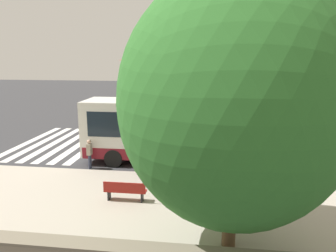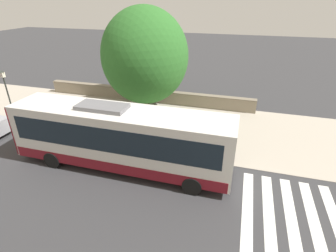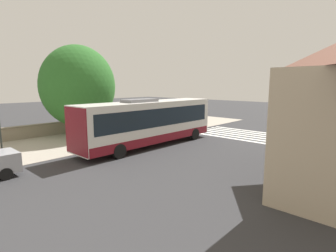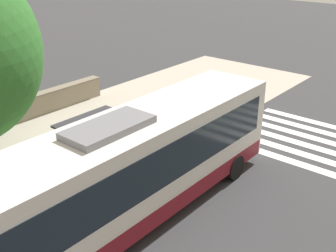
{
  "view_description": "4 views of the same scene",
  "coord_description": "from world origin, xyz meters",
  "px_view_note": "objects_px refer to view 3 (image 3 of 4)",
  "views": [
    {
      "loc": [
        -15.99,
        1.64,
        6.05
      ],
      "look_at": [
        0.62,
        3.83,
        2.4
      ],
      "focal_mm": 35.0,
      "sensor_mm": 36.0,
      "label": 1
    },
    {
      "loc": [
        13.33,
        8.61,
        9.01
      ],
      "look_at": [
        0.6,
        4.88,
        2.4
      ],
      "focal_mm": 28.0,
      "sensor_mm": 36.0,
      "label": 2
    },
    {
      "loc": [
        16.85,
        -11.53,
        4.88
      ],
      "look_at": [
        0.77,
        5.81,
        1.1
      ],
      "focal_mm": 28.0,
      "sensor_mm": 36.0,
      "label": 3
    },
    {
      "loc": [
        10.22,
        -5.92,
        8.59
      ],
      "look_at": [
        1.08,
        5.11,
        2.29
      ],
      "focal_mm": 45.0,
      "sensor_mm": 36.0,
      "label": 4
    }
  ],
  "objects_px": {
    "bus_shelter": "(133,117)",
    "bench": "(132,128)",
    "pedestrian": "(179,124)",
    "bus": "(149,122)",
    "shade_tree": "(78,86)"
  },
  "relations": [
    {
      "from": "bench",
      "to": "pedestrian",
      "type": "bearing_deg",
      "value": 38.33
    },
    {
      "from": "bench",
      "to": "shade_tree",
      "type": "xyz_separation_m",
      "value": [
        -2.77,
        -4.15,
        4.22
      ]
    },
    {
      "from": "bus",
      "to": "shade_tree",
      "type": "distance_m",
      "value": 8.69
    },
    {
      "from": "pedestrian",
      "to": "bus",
      "type": "bearing_deg",
      "value": -73.9
    },
    {
      "from": "bus",
      "to": "bus_shelter",
      "type": "distance_m",
      "value": 3.33
    },
    {
      "from": "bus_shelter",
      "to": "bench",
      "type": "height_order",
      "value": "bus_shelter"
    },
    {
      "from": "bus_shelter",
      "to": "pedestrian",
      "type": "relative_size",
      "value": 1.67
    },
    {
      "from": "bus",
      "to": "pedestrian",
      "type": "bearing_deg",
      "value": 106.1
    },
    {
      "from": "shade_tree",
      "to": "pedestrian",
      "type": "bearing_deg",
      "value": 47.52
    },
    {
      "from": "bus",
      "to": "shade_tree",
      "type": "relative_size",
      "value": 1.47
    },
    {
      "from": "pedestrian",
      "to": "bench",
      "type": "bearing_deg",
      "value": -141.67
    },
    {
      "from": "bus",
      "to": "bus_shelter",
      "type": "height_order",
      "value": "bus"
    },
    {
      "from": "pedestrian",
      "to": "bench",
      "type": "distance_m",
      "value": 4.76
    },
    {
      "from": "bus",
      "to": "pedestrian",
      "type": "relative_size",
      "value": 7.7
    },
    {
      "from": "bus_shelter",
      "to": "pedestrian",
      "type": "bearing_deg",
      "value": 71.22
    }
  ]
}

